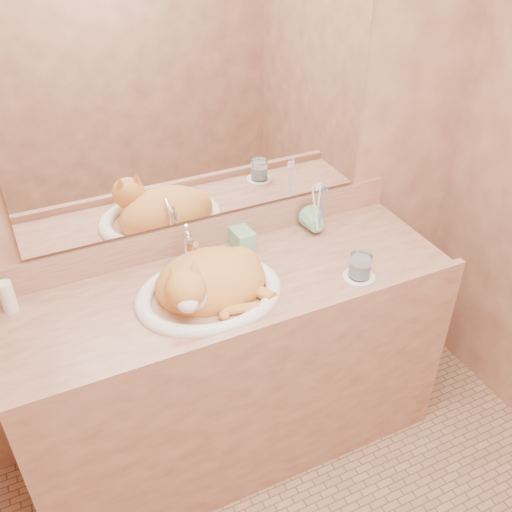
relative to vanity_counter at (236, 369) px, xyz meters
name	(u,v)px	position (x,y,z in m)	size (l,w,h in m)	color
wall_back	(199,149)	(0.00, 0.28, 0.82)	(2.40, 0.02, 2.50)	brown
vanity_counter	(236,369)	(0.00, 0.00, 0.00)	(1.60, 0.55, 0.85)	brown
mirror	(198,112)	(0.00, 0.26, 0.97)	(1.30, 0.02, 0.80)	white
sink_basin	(208,277)	(-0.10, -0.02, 0.50)	(0.50, 0.42, 0.16)	white
faucet	(189,247)	(-0.10, 0.17, 0.50)	(0.04, 0.11, 0.16)	silver
cat	(209,280)	(-0.10, -0.01, 0.49)	(0.39, 0.32, 0.21)	#C3722D
soap_dispenser	(248,235)	(0.13, 0.16, 0.51)	(0.07, 0.07, 0.16)	#76BE97
toothbrush_cup	(318,227)	(0.42, 0.14, 0.47)	(0.10, 0.10, 0.09)	#76BE97
toothbrushes	(319,207)	(0.42, 0.14, 0.56)	(0.04, 0.04, 0.24)	white
saucer	(359,277)	(0.42, -0.16, 0.43)	(0.12, 0.12, 0.01)	white
water_glass	(360,266)	(0.42, -0.16, 0.48)	(0.08, 0.08, 0.09)	white
lotion_bottle	(8,297)	(-0.72, 0.19, 0.48)	(0.05, 0.05, 0.11)	white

